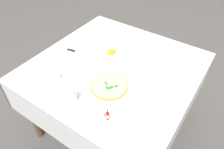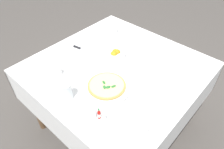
% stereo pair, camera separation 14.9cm
% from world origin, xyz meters
% --- Properties ---
extents(ground_plane, '(8.00, 8.00, 0.00)m').
position_xyz_m(ground_plane, '(0.00, 0.00, 0.00)').
color(ground_plane, '#4C4742').
extents(dining_table, '(1.20, 1.20, 0.74)m').
position_xyz_m(dining_table, '(0.00, 0.00, 0.61)').
color(dining_table, white).
rests_on(dining_table, ground_plane).
extents(pizza_plate, '(0.33, 0.33, 0.02)m').
position_xyz_m(pizza_plate, '(0.10, -0.22, 0.75)').
color(pizza_plate, white).
rests_on(pizza_plate, dining_table).
extents(pizza, '(0.26, 0.26, 0.02)m').
position_xyz_m(pizza, '(0.10, -0.22, 0.76)').
color(pizza, '#C68E47').
rests_on(pizza, pizza_plate).
extents(coffee_cup_far_right, '(0.13, 0.13, 0.07)m').
position_xyz_m(coffee_cup_far_right, '(0.48, -0.33, 0.77)').
color(coffee_cup_far_right, white).
rests_on(coffee_cup_far_right, dining_table).
extents(coffee_cup_left_edge, '(0.13, 0.13, 0.06)m').
position_xyz_m(coffee_cup_left_edge, '(-0.26, -0.36, 0.76)').
color(coffee_cup_left_edge, white).
rests_on(coffee_cup_left_edge, dining_table).
extents(coffee_cup_far_left, '(0.13, 0.13, 0.07)m').
position_xyz_m(coffee_cup_far_left, '(-0.34, 0.34, 0.77)').
color(coffee_cup_far_left, white).
rests_on(coffee_cup_far_left, dining_table).
extents(water_glass_right_edge, '(0.07, 0.07, 0.12)m').
position_xyz_m(water_glass_right_edge, '(-0.03, -0.45, 0.79)').
color(water_glass_right_edge, white).
rests_on(water_glass_right_edge, dining_table).
extents(napkin_folded, '(0.24, 0.16, 0.02)m').
position_xyz_m(napkin_folded, '(-0.34, -0.05, 0.75)').
color(napkin_folded, white).
rests_on(napkin_folded, dining_table).
extents(dinner_knife, '(0.20, 0.05, 0.01)m').
position_xyz_m(dinner_knife, '(-0.34, -0.05, 0.76)').
color(dinner_knife, silver).
rests_on(dinner_knife, napkin_folded).
extents(citrus_bowl, '(0.15, 0.15, 0.07)m').
position_xyz_m(citrus_bowl, '(-0.08, 0.09, 0.77)').
color(citrus_bowl, white).
rests_on(citrus_bowl, dining_table).
extents(hot_sauce_bottle, '(0.02, 0.02, 0.08)m').
position_xyz_m(hot_sauce_bottle, '(0.24, -0.43, 0.77)').
color(hot_sauce_bottle, '#B7140F').
rests_on(hot_sauce_bottle, dining_table).
extents(salt_shaker, '(0.03, 0.03, 0.06)m').
position_xyz_m(salt_shaker, '(0.26, -0.42, 0.76)').
color(salt_shaker, white).
rests_on(salt_shaker, dining_table).
extents(pepper_shaker, '(0.03, 0.03, 0.06)m').
position_xyz_m(pepper_shaker, '(0.21, -0.44, 0.76)').
color(pepper_shaker, white).
rests_on(pepper_shaker, dining_table).
extents(menu_card, '(0.06, 0.07, 0.06)m').
position_xyz_m(menu_card, '(-0.26, 0.46, 0.77)').
color(menu_card, white).
rests_on(menu_card, dining_table).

